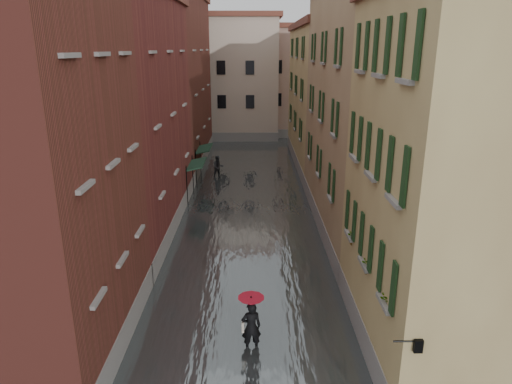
{
  "coord_description": "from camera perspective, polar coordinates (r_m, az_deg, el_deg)",
  "views": [
    {
      "loc": [
        0.33,
        -15.49,
        9.94
      ],
      "look_at": [
        0.47,
        6.44,
        3.0
      ],
      "focal_mm": 32.0,
      "sensor_mm": 36.0,
      "label": 1
    }
  ],
  "objects": [
    {
      "name": "ground",
      "position": [
        18.41,
        -1.37,
        -15.12
      ],
      "size": [
        120.0,
        120.0,
        0.0
      ],
      "primitive_type": "plane",
      "color": "#515153",
      "rests_on": "ground"
    },
    {
      "name": "floodwater",
      "position": [
        30.15,
        -0.96,
        -1.49
      ],
      "size": [
        10.0,
        60.0,
        0.2
      ],
      "primitive_type": "cube",
      "color": "#4D5456",
      "rests_on": "ground"
    },
    {
      "name": "building_left_near",
      "position": [
        15.74,
        -28.14,
        2.83
      ],
      "size": [
        6.0,
        8.0,
        13.0
      ],
      "primitive_type": "cube",
      "color": "brown",
      "rests_on": "ground"
    },
    {
      "name": "building_left_mid",
      "position": [
        25.83,
        -17.03,
        8.59
      ],
      "size": [
        6.0,
        14.0,
        12.5
      ],
      "primitive_type": "cube",
      "color": "maroon",
      "rests_on": "ground"
    },
    {
      "name": "building_left_far",
      "position": [
        40.28,
        -11.13,
        13.06
      ],
      "size": [
        6.0,
        16.0,
        14.0
      ],
      "primitive_type": "cube",
      "color": "brown",
      "rests_on": "ground"
    },
    {
      "name": "building_right_near",
      "position": [
        15.63,
        24.93,
        0.32
      ],
      "size": [
        6.0,
        8.0,
        11.5
      ],
      "primitive_type": "cube",
      "color": "#9A824F",
      "rests_on": "ground"
    },
    {
      "name": "building_right_mid",
      "position": [
        25.62,
        14.94,
        9.26
      ],
      "size": [
        6.0,
        14.0,
        13.0
      ],
      "primitive_type": "cube",
      "color": "tan",
      "rests_on": "ground"
    },
    {
      "name": "building_right_far",
      "position": [
        40.27,
        9.37,
        11.36
      ],
      "size": [
        6.0,
        16.0,
        11.5
      ],
      "primitive_type": "cube",
      "color": "#9A824F",
      "rests_on": "ground"
    },
    {
      "name": "building_end_cream",
      "position": [
        53.71,
        -4.02,
        13.85
      ],
      "size": [
        12.0,
        9.0,
        13.0
      ],
      "primitive_type": "cube",
      "color": "#C4AE9C",
      "rests_on": "ground"
    },
    {
      "name": "building_end_pink",
      "position": [
        55.92,
        5.62,
        13.44
      ],
      "size": [
        10.0,
        9.0,
        12.0
      ],
      "primitive_type": "cube",
      "color": "tan",
      "rests_on": "ground"
    },
    {
      "name": "awning_near",
      "position": [
        30.8,
        -7.47,
        3.37
      ],
      "size": [
        1.09,
        3.06,
        2.8
      ],
      "color": "#173423",
      "rests_on": "ground"
    },
    {
      "name": "awning_far",
      "position": [
        35.52,
        -6.54,
        5.31
      ],
      "size": [
        1.09,
        3.11,
        2.8
      ],
      "color": "#173423",
      "rests_on": "ground"
    },
    {
      "name": "wall_lantern",
      "position": [
        12.42,
        19.44,
        -17.53
      ],
      "size": [
        0.71,
        0.22,
        0.35
      ],
      "color": "black",
      "rests_on": "ground"
    },
    {
      "name": "window_planters",
      "position": [
        15.34,
        14.12,
        -7.81
      ],
      "size": [
        0.59,
        5.36,
        0.84
      ],
      "color": "maroon",
      "rests_on": "ground"
    },
    {
      "name": "pedestrian_main",
      "position": [
        15.93,
        -0.62,
        -15.67
      ],
      "size": [
        0.9,
        0.9,
        2.06
      ],
      "color": "black",
      "rests_on": "ground"
    },
    {
      "name": "pedestrian_far",
      "position": [
        36.27,
        -4.74,
        3.1
      ],
      "size": [
        1.09,
        0.99,
        1.84
      ],
      "primitive_type": "imported",
      "rotation": [
        0.0,
        0.0,
        0.4
      ],
      "color": "black",
      "rests_on": "ground"
    }
  ]
}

